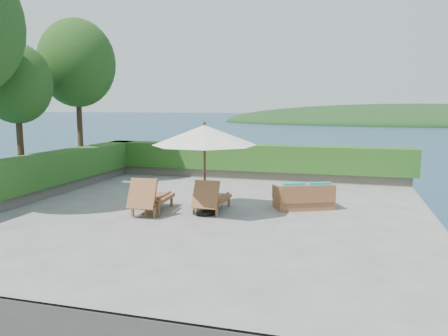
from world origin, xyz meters
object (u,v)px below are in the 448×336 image
(lounge_left, at_px, (151,197))
(wicker_loveseat, at_px, (304,198))
(patio_umbrella, at_px, (205,136))
(side_table, at_px, (152,202))
(lounge_right, at_px, (212,198))

(lounge_left, relative_size, wicker_loveseat, 1.01)
(patio_umbrella, relative_size, lounge_left, 1.95)
(patio_umbrella, xyz_separation_m, side_table, (-1.25, -0.61, -1.70))
(lounge_left, xyz_separation_m, lounge_right, (1.57, 0.51, -0.03))
(side_table, relative_size, wicker_loveseat, 0.32)
(patio_umbrella, height_order, wicker_loveseat, patio_umbrella)
(lounge_right, height_order, side_table, lounge_right)
(lounge_left, distance_m, lounge_right, 1.65)
(patio_umbrella, bearing_deg, lounge_right, 60.33)
(lounge_left, xyz_separation_m, side_table, (0.20, -0.31, -0.04))
(patio_umbrella, distance_m, side_table, 2.20)
(lounge_left, relative_size, lounge_right, 1.10)
(patio_umbrella, bearing_deg, side_table, -153.82)
(patio_umbrella, xyz_separation_m, wicker_loveseat, (2.50, 1.30, -1.79))
(lounge_right, xyz_separation_m, side_table, (-1.37, -0.82, -0.01))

